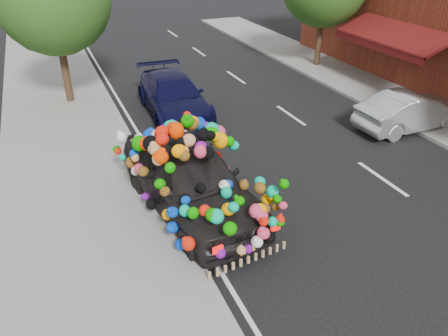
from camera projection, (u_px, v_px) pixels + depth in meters
name	position (u px, v px, depth m)	size (l,w,h in m)	color
ground	(268.00, 207.00, 11.00)	(100.00, 100.00, 0.00)	black
sidewalk	(93.00, 248.00, 9.51)	(4.00, 60.00, 0.12)	gray
kerb	(179.00, 227.00, 10.17)	(0.15, 60.00, 0.13)	gray
footpath_far	(426.00, 114.00, 16.16)	(3.00, 40.00, 0.12)	gray
lane_markings	(382.00, 178.00, 12.21)	(6.00, 50.00, 0.01)	silver
plush_art_car	(190.00, 166.00, 10.34)	(3.06, 5.48, 2.35)	black
navy_sedan	(173.00, 96.00, 15.99)	(2.01, 4.93, 1.43)	black
silver_hatchback	(411.00, 111.00, 14.87)	(1.38, 3.96, 1.31)	#B0B4B8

